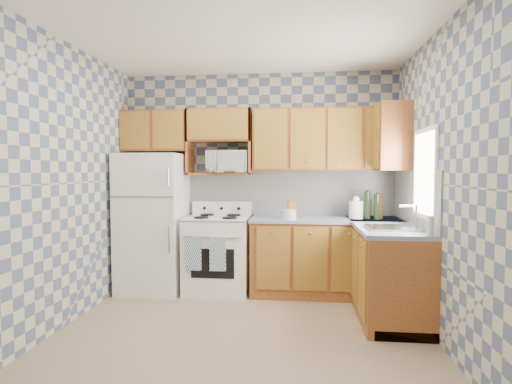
# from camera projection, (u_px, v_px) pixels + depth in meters

# --- Properties ---
(floor) EXTENTS (3.40, 3.40, 0.00)m
(floor) POSITION_uv_depth(u_px,v_px,m) (242.00, 336.00, 3.57)
(floor) COLOR #866D55
(floor) RESTS_ON ground
(back_wall) EXTENTS (3.40, 0.02, 2.70)m
(back_wall) POSITION_uv_depth(u_px,v_px,m) (259.00, 181.00, 5.09)
(back_wall) COLOR slate
(back_wall) RESTS_ON ground
(right_wall) EXTENTS (0.02, 3.20, 2.70)m
(right_wall) POSITION_uv_depth(u_px,v_px,m) (443.00, 186.00, 3.32)
(right_wall) COLOR slate
(right_wall) RESTS_ON ground
(backsplash_back) EXTENTS (2.60, 0.02, 0.56)m
(backsplash_back) POSITION_uv_depth(u_px,v_px,m) (290.00, 193.00, 5.04)
(backsplash_back) COLOR white
(backsplash_back) RESTS_ON back_wall
(backsplash_right) EXTENTS (0.02, 1.60, 0.56)m
(backsplash_right) POSITION_uv_depth(u_px,v_px,m) (414.00, 197.00, 4.12)
(backsplash_right) COLOR white
(backsplash_right) RESTS_ON right_wall
(refrigerator) EXTENTS (0.75, 0.70, 1.68)m
(refrigerator) POSITION_uv_depth(u_px,v_px,m) (153.00, 223.00, 4.90)
(refrigerator) COLOR white
(refrigerator) RESTS_ON floor
(stove_body) EXTENTS (0.76, 0.65, 0.90)m
(stove_body) POSITION_uv_depth(u_px,v_px,m) (218.00, 255.00, 4.86)
(stove_body) COLOR white
(stove_body) RESTS_ON floor
(cooktop) EXTENTS (0.76, 0.65, 0.02)m
(cooktop) POSITION_uv_depth(u_px,v_px,m) (218.00, 218.00, 4.84)
(cooktop) COLOR silver
(cooktop) RESTS_ON stove_body
(backguard) EXTENTS (0.76, 0.08, 0.17)m
(backguard) POSITION_uv_depth(u_px,v_px,m) (222.00, 208.00, 5.11)
(backguard) COLOR white
(backguard) RESTS_ON cooktop
(dish_towel_left) EXTENTS (0.18, 0.02, 0.39)m
(dish_towel_left) POSITION_uv_depth(u_px,v_px,m) (193.00, 253.00, 4.54)
(dish_towel_left) COLOR navy
(dish_towel_left) RESTS_ON stove_body
(dish_towel_right) EXTENTS (0.18, 0.02, 0.39)m
(dish_towel_right) POSITION_uv_depth(u_px,v_px,m) (218.00, 254.00, 4.51)
(dish_towel_right) COLOR navy
(dish_towel_right) RESTS_ON stove_body
(base_cabinets_back) EXTENTS (1.75, 0.60, 0.88)m
(base_cabinets_back) POSITION_uv_depth(u_px,v_px,m) (325.00, 258.00, 4.75)
(base_cabinets_back) COLOR brown
(base_cabinets_back) RESTS_ON floor
(base_cabinets_right) EXTENTS (0.60, 1.60, 0.88)m
(base_cabinets_right) POSITION_uv_depth(u_px,v_px,m) (384.00, 269.00, 4.19)
(base_cabinets_right) COLOR brown
(base_cabinets_right) RESTS_ON floor
(countertop_back) EXTENTS (1.77, 0.63, 0.04)m
(countertop_back) POSITION_uv_depth(u_px,v_px,m) (326.00, 219.00, 4.72)
(countertop_back) COLOR slate
(countertop_back) RESTS_ON base_cabinets_back
(countertop_right) EXTENTS (0.63, 1.60, 0.04)m
(countertop_right) POSITION_uv_depth(u_px,v_px,m) (384.00, 226.00, 4.17)
(countertop_right) COLOR slate
(countertop_right) RESTS_ON base_cabinets_right
(upper_cabinets_back) EXTENTS (1.75, 0.33, 0.74)m
(upper_cabinets_back) POSITION_uv_depth(u_px,v_px,m) (326.00, 140.00, 4.81)
(upper_cabinets_back) COLOR brown
(upper_cabinets_back) RESTS_ON back_wall
(upper_cabinets_fridge) EXTENTS (0.82, 0.33, 0.50)m
(upper_cabinets_fridge) POSITION_uv_depth(u_px,v_px,m) (156.00, 132.00, 5.03)
(upper_cabinets_fridge) COLOR brown
(upper_cabinets_fridge) RESTS_ON back_wall
(upper_cabinets_right) EXTENTS (0.33, 0.70, 0.74)m
(upper_cabinets_right) POSITION_uv_depth(u_px,v_px,m) (390.00, 138.00, 4.55)
(upper_cabinets_right) COLOR brown
(upper_cabinets_right) RESTS_ON right_wall
(microwave_shelf) EXTENTS (0.80, 0.33, 0.03)m
(microwave_shelf) POSITION_uv_depth(u_px,v_px,m) (220.00, 174.00, 4.97)
(microwave_shelf) COLOR brown
(microwave_shelf) RESTS_ON back_wall
(microwave) EXTENTS (0.52, 0.38, 0.27)m
(microwave) POSITION_uv_depth(u_px,v_px,m) (227.00, 162.00, 4.89)
(microwave) COLOR white
(microwave) RESTS_ON microwave_shelf
(sink) EXTENTS (0.48, 0.40, 0.03)m
(sink) POSITION_uv_depth(u_px,v_px,m) (393.00, 228.00, 3.82)
(sink) COLOR #B7B7BC
(sink) RESTS_ON countertop_right
(window) EXTENTS (0.02, 0.66, 0.86)m
(window) POSITION_uv_depth(u_px,v_px,m) (425.00, 173.00, 3.76)
(window) COLOR white
(window) RESTS_ON right_wall
(bottle_0) EXTENTS (0.07, 0.07, 0.31)m
(bottle_0) POSITION_uv_depth(u_px,v_px,m) (367.00, 205.00, 4.62)
(bottle_0) COLOR black
(bottle_0) RESTS_ON countertop_back
(bottle_1) EXTENTS (0.07, 0.07, 0.29)m
(bottle_1) POSITION_uv_depth(u_px,v_px,m) (377.00, 207.00, 4.55)
(bottle_1) COLOR black
(bottle_1) RESTS_ON countertop_back
(bottle_2) EXTENTS (0.07, 0.07, 0.27)m
(bottle_2) POSITION_uv_depth(u_px,v_px,m) (380.00, 207.00, 4.64)
(bottle_2) COLOR #5D340D
(bottle_2) RESTS_ON countertop_back
(knife_block) EXTENTS (0.11, 0.11, 0.20)m
(knife_block) POSITION_uv_depth(u_px,v_px,m) (292.00, 210.00, 4.66)
(knife_block) COLOR brown
(knife_block) RESTS_ON countertop_back
(electric_kettle) EXTENTS (0.16, 0.16, 0.20)m
(electric_kettle) POSITION_uv_depth(u_px,v_px,m) (356.00, 210.00, 4.65)
(electric_kettle) COLOR white
(electric_kettle) RESTS_ON countertop_back
(food_containers) EXTENTS (0.17, 0.17, 0.11)m
(food_containers) POSITION_uv_depth(u_px,v_px,m) (289.00, 214.00, 4.56)
(food_containers) COLOR beige
(food_containers) RESTS_ON countertop_back
(soap_bottle) EXTENTS (0.06, 0.06, 0.17)m
(soap_bottle) POSITION_uv_depth(u_px,v_px,m) (430.00, 226.00, 3.40)
(soap_bottle) COLOR beige
(soap_bottle) RESTS_ON countertop_right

